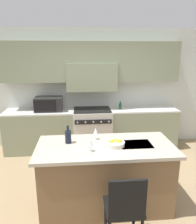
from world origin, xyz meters
TOP-DOWN VIEW (x-y plane):
  - ground_plane at (0.00, 0.00)m, footprint 10.00×10.00m
  - back_cabinetry at (0.00, 2.22)m, footprint 10.00×0.46m
  - back_counter at (-0.00, 1.98)m, footprint 3.86×0.62m
  - range_stove at (0.00, 1.96)m, footprint 0.85×0.70m
  - microwave at (-0.95, 1.98)m, footprint 0.59×0.38m
  - kitchen_island at (0.06, 0.02)m, footprint 1.90×0.89m
  - island_chair at (0.18, -0.74)m, footprint 0.42×0.40m
  - wine_bottle at (-0.46, 0.15)m, footprint 0.09×0.09m
  - wine_glass_near at (-0.16, -0.15)m, footprint 0.07×0.07m
  - wine_glass_far at (-0.06, 0.24)m, footprint 0.07×0.07m
  - fruit_bowl at (0.19, -0.01)m, footprint 0.27×0.27m
  - oil_bottle_on_counter at (0.63, 1.96)m, footprint 0.06×0.06m

SIDE VIEW (x-z plane):
  - ground_plane at x=0.00m, z-range 0.00..0.00m
  - back_counter at x=0.00m, z-range 0.00..0.93m
  - range_stove at x=0.00m, z-range 0.00..0.94m
  - kitchen_island at x=0.06m, z-range 0.00..0.94m
  - island_chair at x=0.18m, z-range 0.07..1.01m
  - fruit_bowl at x=0.19m, z-range 0.93..1.02m
  - oil_bottle_on_counter at x=0.63m, z-range 0.91..1.10m
  - wine_bottle at x=-0.46m, z-range 0.91..1.17m
  - wine_glass_near at x=-0.16m, z-range 0.97..1.15m
  - wine_glass_far at x=-0.06m, z-range 0.97..1.15m
  - microwave at x=-0.95m, z-range 0.93..1.24m
  - back_cabinetry at x=0.00m, z-range 0.26..2.96m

